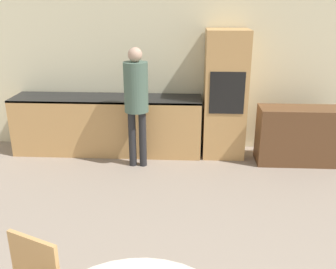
{
  "coord_description": "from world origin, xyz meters",
  "views": [
    {
      "loc": [
        0.16,
        -0.25,
        2.27
      ],
      "look_at": [
        -0.02,
        2.98,
        1.1
      ],
      "focal_mm": 40.0,
      "sensor_mm": 36.0,
      "label": 1
    }
  ],
  "objects": [
    {
      "name": "wall_back",
      "position": [
        0.0,
        5.55,
        1.3
      ],
      "size": [
        6.74,
        0.05,
        2.6
      ],
      "color": "beige",
      "rests_on": "ground_plane"
    },
    {
      "name": "kitchen_counter",
      "position": [
        -1.09,
        5.2,
        0.46
      ],
      "size": [
        2.87,
        0.6,
        0.88
      ],
      "color": "tan",
      "rests_on": "ground_plane"
    },
    {
      "name": "oven_unit",
      "position": [
        0.7,
        5.21,
        0.94
      ],
      "size": [
        0.61,
        0.59,
        1.89
      ],
      "color": "tan",
      "rests_on": "ground_plane"
    },
    {
      "name": "sideboard",
      "position": [
        1.76,
        4.94,
        0.42
      ],
      "size": [
        1.17,
        0.45,
        0.83
      ],
      "color": "brown",
      "rests_on": "ground_plane"
    },
    {
      "name": "person_standing",
      "position": [
        -0.55,
        4.7,
        1.05
      ],
      "size": [
        0.33,
        0.33,
        1.69
      ],
      "color": "#262628",
      "rests_on": "ground_plane"
    }
  ]
}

